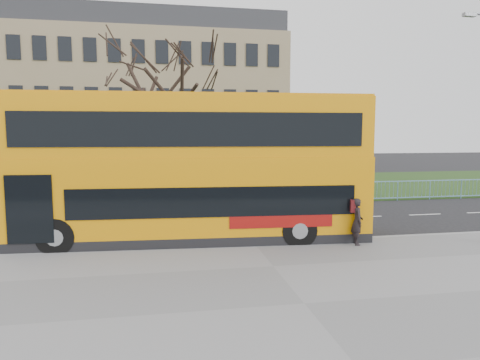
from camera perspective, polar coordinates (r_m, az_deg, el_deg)
The scene contains 9 objects.
ground at distance 15.89m, azimuth 0.64°, elevation -7.39°, with size 120.00×120.00×0.00m, color black.
pavement at distance 9.64m, azimuth 8.56°, elevation -16.29°, with size 80.00×10.50×0.12m, color slate.
kerb at distance 14.40m, azimuth 1.81°, elevation -8.54°, with size 80.00×0.20×0.14m, color gray.
grass_verge at distance 29.84m, azimuth -4.56°, elevation -0.91°, with size 80.00×15.40×0.08m, color #223814.
guard_railing at distance 22.19m, azimuth -2.59°, elevation -2.04°, with size 40.00×0.12×1.10m, color #72A5CB, non-canonical shape.
bare_tree at distance 25.21m, azimuth -10.57°, elevation 9.47°, with size 7.18×7.18×10.26m, color black, non-canonical shape.
civic_building at distance 50.32m, azimuth -12.80°, elevation 9.79°, with size 30.00×15.00×14.00m, color #917C5C.
yellow_bus at distance 14.73m, azimuth -6.32°, elevation 1.96°, with size 11.96×3.52×4.95m.
pedestrian at distance 14.50m, azimuth 15.36°, elevation -5.37°, with size 0.56×0.37×1.53m, color black.
Camera 1 is at (-2.92, -15.17, 3.74)m, focal length 32.00 mm.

